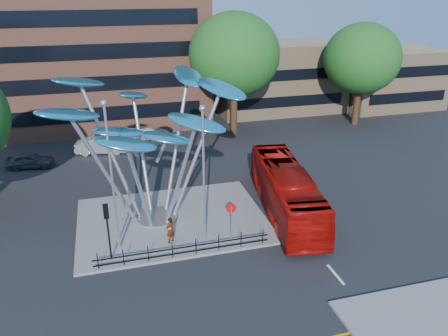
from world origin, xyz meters
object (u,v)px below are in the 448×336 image
object	(u,v)px
leaf_sculpture	(148,118)
no_entry_sign_island	(231,216)
parked_car_left	(30,160)
street_lamp_left	(111,165)
tree_far	(362,59)
tree_right	(234,55)
red_bus	(286,191)
parked_car_mid	(102,145)
traffic_light_island	(107,220)
street_lamp_right	(204,164)
parked_car_right	(148,133)
pedestrian	(170,230)

from	to	relation	value
leaf_sculpture	no_entry_sign_island	distance (m)	7.71
parked_car_left	street_lamp_left	bearing A→B (deg)	-148.79
tree_far	street_lamp_left	distance (m)	32.37
tree_right	red_bus	world-z (taller)	tree_right
street_lamp_left	parked_car_mid	distance (m)	17.28
street_lamp_left	red_bus	bearing A→B (deg)	8.80
traffic_light_island	parked_car_mid	xyz separation A→B (m)	(-0.12, 17.65, -1.84)
no_entry_sign_island	tree_right	bearing A→B (deg)	72.88
tree_right	leaf_sculpture	xyz separation A→B (m)	(-10.07, -15.32, -1.16)
street_lamp_right	red_bus	bearing A→B (deg)	19.99
parked_car_left	parked_car_mid	world-z (taller)	parked_car_mid
tree_far	parked_car_left	world-z (taller)	tree_far
street_lamp_left	parked_car_right	bearing A→B (deg)	78.75
street_lamp_left	parked_car_right	size ratio (longest dim) A/B	2.01
traffic_light_island	no_entry_sign_island	distance (m)	7.05
red_bus	parked_car_mid	xyz separation A→B (m)	(-11.72, 14.93, -0.82)
parked_car_right	traffic_light_island	bearing A→B (deg)	166.26
leaf_sculpture	no_entry_sign_island	world-z (taller)	leaf_sculpture
tree_right	parked_car_left	xyz separation A→B (m)	(-19.03, -3.79, -7.38)
street_lamp_left	traffic_light_island	size ratio (longest dim) A/B	2.57
parked_car_mid	parked_car_right	xyz separation A→B (m)	(4.50, 2.85, -0.14)
parked_car_right	pedestrian	bearing A→B (deg)	175.67
tree_right	pedestrian	size ratio (longest dim) A/B	7.39
street_lamp_left	traffic_light_island	xyz separation A→B (m)	(-0.50, -1.00, -2.74)
no_entry_sign_island	parked_car_mid	distance (m)	19.05
pedestrian	parked_car_right	distance (m)	19.73
parked_car_left	tree_right	bearing A→B (deg)	-71.46
parked_car_left	parked_car_right	xyz separation A→B (m)	(10.41, 4.79, -0.02)
street_lamp_right	parked_car_left	world-z (taller)	street_lamp_right
red_bus	pedestrian	xyz separation A→B (m)	(-8.13, -1.92, -0.63)
street_lamp_right	no_entry_sign_island	distance (m)	3.64
street_lamp_left	no_entry_sign_island	xyz separation A→B (m)	(6.50, -0.98, -3.54)
tree_right	traffic_light_island	size ratio (longest dim) A/B	3.54
tree_far	street_lamp_right	bearing A→B (deg)	-138.53
tree_far	no_entry_sign_island	xyz separation A→B (m)	(-20.00, -19.48, -5.29)
street_lamp_right	parked_car_right	distance (m)	20.52
parked_car_mid	parked_car_right	size ratio (longest dim) A/B	1.08
tree_far	tree_right	bearing A→B (deg)	-180.00
tree_right	street_lamp_right	world-z (taller)	tree_right
leaf_sculpture	parked_car_right	distance (m)	17.53
tree_far	street_lamp_right	size ratio (longest dim) A/B	1.30
tree_far	no_entry_sign_island	bearing A→B (deg)	-135.75
street_lamp_left	pedestrian	xyz separation A→B (m)	(2.97, -0.20, -4.39)
street_lamp_left	parked_car_left	size ratio (longest dim) A/B	2.29
tree_right	tree_far	world-z (taller)	tree_right
parked_car_left	parked_car_right	bearing A→B (deg)	-58.00
no_entry_sign_island	parked_car_left	world-z (taller)	no_entry_sign_island
tree_right	red_bus	size ratio (longest dim) A/B	1.05
tree_far	traffic_light_island	size ratio (longest dim) A/B	3.16
tree_right	red_bus	distance (m)	18.03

